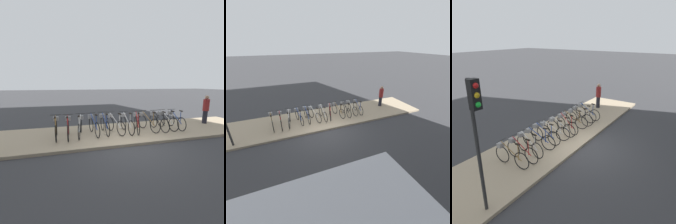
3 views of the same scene
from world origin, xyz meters
TOP-DOWN VIEW (x-y plane):
  - ground_plane at (0.00, 0.00)m, footprint 120.00×120.00m
  - sidewalk at (0.00, 1.62)m, footprint 15.76×3.24m
  - parked_bicycle_0 at (-3.03, 1.50)m, footprint 0.46×1.69m
  - parked_bicycle_1 at (-2.52, 1.45)m, footprint 0.46×1.69m
  - parked_bicycle_2 at (-1.99, 1.53)m, footprint 0.46×1.68m
  - parked_bicycle_3 at (-1.37, 1.58)m, footprint 0.47×1.67m
  - parked_bicycle_4 at (-0.82, 1.64)m, footprint 0.46×1.69m
  - parked_bicycle_5 at (-0.35, 1.54)m, footprint 0.65×1.62m
  - parked_bicycle_6 at (0.27, 1.53)m, footprint 0.46×1.69m
  - parked_bicycle_7 at (0.81, 1.49)m, footprint 0.60×1.64m
  - parked_bicycle_8 at (1.41, 1.53)m, footprint 0.55×1.65m
  - parked_bicycle_9 at (1.98, 1.47)m, footprint 0.46×1.69m
  - parked_bicycle_10 at (2.51, 1.55)m, footprint 0.46×1.68m
  - parked_bicycle_11 at (3.05, 1.51)m, footprint 0.46×1.69m
  - pedestrian at (5.44, 1.90)m, footprint 0.34×0.34m

SIDE VIEW (x-z plane):
  - ground_plane at x=0.00m, z-range 0.00..0.00m
  - sidewalk at x=0.00m, z-range 0.00..0.12m
  - parked_bicycle_0 at x=-3.03m, z-range 0.05..1.09m
  - parked_bicycle_1 at x=-2.52m, z-range 0.05..1.09m
  - parked_bicycle_2 at x=-1.99m, z-range 0.05..1.09m
  - parked_bicycle_3 at x=-1.37m, z-range 0.05..1.09m
  - parked_bicycle_4 at x=-0.82m, z-range 0.05..1.09m
  - parked_bicycle_5 at x=-0.35m, z-range 0.05..1.09m
  - parked_bicycle_6 at x=0.27m, z-range 0.05..1.09m
  - parked_bicycle_7 at x=0.81m, z-range 0.05..1.09m
  - parked_bicycle_8 at x=1.41m, z-range 0.05..1.09m
  - parked_bicycle_9 at x=1.98m, z-range 0.05..1.09m
  - parked_bicycle_10 at x=2.51m, z-range 0.05..1.09m
  - parked_bicycle_11 at x=3.05m, z-range 0.05..1.09m
  - pedestrian at x=5.44m, z-range 0.16..1.86m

